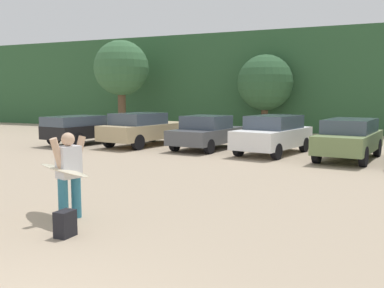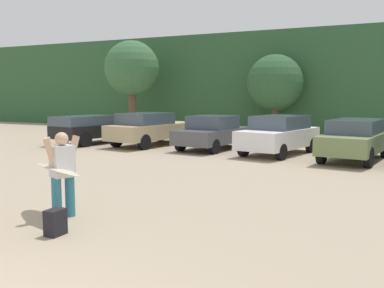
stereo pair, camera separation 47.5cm
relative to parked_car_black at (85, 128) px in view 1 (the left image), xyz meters
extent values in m
cube|color=#2D5633|center=(9.87, 16.29, 2.44)|extent=(108.00, 12.00, 6.40)
cylinder|color=brown|center=(-2.77, 7.48, 0.53)|extent=(0.51, 0.51, 2.58)
sphere|color=#38663D|center=(-2.77, 7.48, 3.34)|extent=(3.59, 3.59, 3.59)
cylinder|color=brown|center=(6.39, 9.23, 0.06)|extent=(0.41, 0.41, 1.66)
sphere|color=#2D5633|center=(6.39, 9.23, 2.33)|extent=(3.39, 3.39, 3.39)
cube|color=black|center=(0.04, 0.25, -0.12)|extent=(2.42, 4.77, 0.59)
cube|color=#3F4C5B|center=(-0.10, -0.68, 0.39)|extent=(2.00, 2.92, 0.44)
cylinder|color=black|center=(-0.52, 1.86, -0.42)|extent=(0.32, 0.71, 0.69)
cylinder|color=black|center=(1.04, 1.62, -0.42)|extent=(0.32, 0.71, 0.69)
cylinder|color=black|center=(-0.97, -1.12, -0.42)|extent=(0.32, 0.71, 0.69)
cylinder|color=black|center=(0.59, -1.36, -0.42)|extent=(0.32, 0.71, 0.69)
cube|color=tan|center=(3.00, 0.62, -0.08)|extent=(2.61, 4.92, 0.68)
cube|color=#3F4C5B|center=(2.92, 0.12, 0.52)|extent=(2.06, 2.48, 0.52)
cylinder|color=black|center=(2.41, 2.28, -0.42)|extent=(0.33, 0.71, 0.68)
cylinder|color=black|center=(4.08, 2.00, -0.42)|extent=(0.33, 0.71, 0.68)
cylinder|color=black|center=(1.91, -0.77, -0.42)|extent=(0.33, 0.71, 0.68)
cylinder|color=black|center=(3.58, -1.04, -0.42)|extent=(0.33, 0.71, 0.68)
cube|color=#4C4F54|center=(6.17, 0.47, -0.16)|extent=(2.29, 4.16, 0.61)
cube|color=#3F4C5B|center=(6.16, 0.41, 0.43)|extent=(1.89, 2.00, 0.56)
cylinder|color=black|center=(5.50, 1.87, -0.46)|extent=(0.29, 0.62, 0.60)
cylinder|color=black|center=(7.14, 1.68, -0.46)|extent=(0.29, 0.62, 0.60)
cylinder|color=black|center=(5.19, -0.73, -0.46)|extent=(0.29, 0.62, 0.60)
cylinder|color=black|center=(6.83, -0.92, -0.46)|extent=(0.29, 0.62, 0.60)
cube|color=white|center=(9.17, 0.10, -0.10)|extent=(2.53, 4.36, 0.72)
cube|color=#3F4C5B|center=(9.19, 0.21, 0.52)|extent=(2.04, 2.56, 0.53)
cylinder|color=black|center=(8.65, 1.58, -0.46)|extent=(0.33, 0.64, 0.61)
cylinder|color=black|center=(10.21, 1.27, -0.46)|extent=(0.33, 0.64, 0.61)
cylinder|color=black|center=(8.13, -1.07, -0.46)|extent=(0.33, 0.64, 0.61)
cylinder|color=black|center=(9.68, -1.38, -0.46)|extent=(0.33, 0.64, 0.61)
cube|color=#6B7F4C|center=(12.10, -0.27, -0.10)|extent=(2.23, 4.48, 0.65)
cube|color=#3F4C5B|center=(12.11, -0.16, 0.48)|extent=(1.88, 2.75, 0.50)
cylinder|color=black|center=(11.50, 1.24, -0.42)|extent=(0.30, 0.71, 0.69)
cylinder|color=black|center=(13.04, 1.05, -0.42)|extent=(0.30, 0.71, 0.69)
cylinder|color=black|center=(11.16, -1.58, -0.42)|extent=(0.30, 0.71, 0.69)
cylinder|color=black|center=(12.69, -1.77, -0.42)|extent=(0.30, 0.71, 0.69)
cylinder|color=teal|center=(7.84, -10.83, -0.36)|extent=(0.19, 0.19, 0.80)
cylinder|color=teal|center=(7.92, -10.56, -0.36)|extent=(0.19, 0.19, 0.80)
cube|color=silver|center=(7.88, -10.69, 0.35)|extent=(0.42, 0.49, 0.62)
sphere|color=#D8AD8C|center=(7.88, -10.69, 0.79)|extent=(0.26, 0.26, 0.26)
cylinder|color=#D8AD8C|center=(7.81, -10.91, 0.51)|extent=(0.22, 0.33, 0.66)
cylinder|color=#D8AD8C|center=(7.95, -10.48, 0.51)|extent=(0.23, 0.35, 0.66)
ellipsoid|color=beige|center=(7.77, -10.71, 0.19)|extent=(1.89, 1.29, 0.19)
cube|color=black|center=(8.52, -11.60, -0.54)|extent=(0.24, 0.34, 0.45)
camera|label=1|loc=(13.46, -17.36, 1.64)|focal=41.48mm
camera|label=2|loc=(13.89, -17.16, 1.64)|focal=41.48mm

